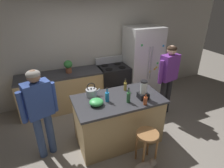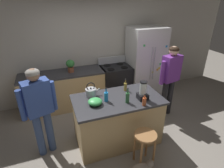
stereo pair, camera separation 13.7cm
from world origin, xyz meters
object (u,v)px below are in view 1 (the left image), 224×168
bottle_cooking_sauce (145,101)px  refrigerator (142,62)px  cat (145,168)px  bottle_soda (107,97)px  person_by_island_left (40,108)px  tea_kettle (91,92)px  person_by_sink_right (168,74)px  bar_stool (147,140)px  bottle_olive_oil (128,97)px  kitchen_island (118,120)px  blender_appliance (143,91)px  stove_range (113,83)px  potted_plant (68,66)px  bottle_vinegar (125,86)px  mixing_bowl (96,102)px

bottle_cooking_sauce → refrigerator: bearing=60.5°
cat → bottle_soda: bottle_soda is taller
bottle_soda → person_by_island_left: bearing=171.8°
refrigerator → tea_kettle: size_ratio=6.83×
person_by_sink_right → bar_stool: person_by_sink_right is taller
bottle_cooking_sauce → cat: bearing=-115.5°
bar_stool → bottle_olive_oil: 0.75m
kitchen_island → bottle_cooking_sauce: 0.73m
blender_appliance → tea_kettle: 0.93m
person_by_island_left → person_by_sink_right: (2.71, 0.28, 0.02)m
kitchen_island → bottle_soda: (-0.22, -0.01, 0.56)m
stove_range → kitchen_island: bearing=-109.5°
bottle_cooking_sauce → bottle_soda: bottle_soda is taller
potted_plant → bottle_soda: 1.61m
refrigerator → bottle_soda: size_ratio=7.35×
bottle_olive_oil → tea_kettle: bearing=140.0°
bottle_vinegar → mixing_bowl: bearing=-156.5°
bottle_cooking_sauce → tea_kettle: bearing=140.6°
bottle_vinegar → potted_plant: bearing=122.6°
bottle_cooking_sauce → mixing_bowl: bottle_cooking_sauce is taller
bottle_vinegar → person_by_sink_right: bearing=9.1°
kitchen_island → refrigerator: refrigerator is taller
stove_range → cat: (-0.46, -2.40, -0.37)m
kitchen_island → mixing_bowl: (-0.43, -0.06, 0.52)m
kitchen_island → bar_stool: (0.20, -0.69, 0.02)m
cat → bottle_olive_oil: size_ratio=1.88×
person_by_sink_right → bottle_vinegar: size_ratio=7.01×
bottle_vinegar → bottle_cooking_sauce: (0.08, -0.60, -0.01)m
kitchen_island → potted_plant: (-0.59, 1.55, 0.64)m
refrigerator → bottle_cooking_sauce: size_ratio=8.72×
bottle_vinegar → tea_kettle: bearing=178.2°
cat → bottle_soda: (-0.30, 0.86, 0.92)m
refrigerator → tea_kettle: bearing=-145.4°
person_by_island_left → bottle_cooking_sauce: (1.64, -0.50, 0.03)m
bar_stool → bottle_vinegar: (0.05, 0.93, 0.53)m
potted_plant → blender_appliance: bearing=-59.8°
bottle_cooking_sauce → bottle_soda: size_ratio=0.84×
kitchen_island → mixing_bowl: bearing=-172.5°
person_by_sink_right → potted_plant: bearing=150.5°
person_by_island_left → bottle_soda: person_by_island_left is taller
bar_stool → cat: size_ratio=1.21×
bar_stool → stove_range: bearing=81.4°
person_by_island_left → bottle_cooking_sauce: 1.72m
cat → blender_appliance: bearing=65.7°
bottle_vinegar → refrigerator: bearing=48.1°
mixing_bowl → bottle_cooking_sauce: bearing=-21.6°
stove_range → potted_plant: potted_plant is taller
stove_range → mixing_bowl: (-0.97, -1.58, 0.51)m
cat → mixing_bowl: size_ratio=2.17×
tea_kettle → bottle_vinegar: bearing=-1.8°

